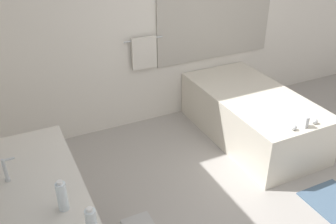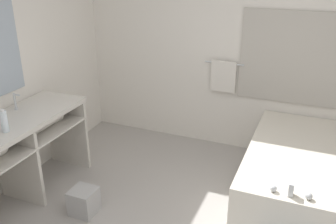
# 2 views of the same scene
# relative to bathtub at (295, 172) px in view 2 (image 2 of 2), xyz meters

# --- Properties ---
(wall_back_with_blinds) EXTENTS (7.40, 0.13, 2.70)m
(wall_back_with_blinds) POSITION_rel_bathtub_xyz_m (-0.71, 0.97, 1.02)
(wall_back_with_blinds) COLOR white
(wall_back_with_blinds) RESTS_ON ground_plane
(vanity_counter) EXTENTS (0.60, 1.69, 0.92)m
(vanity_counter) POSITION_rel_bathtub_xyz_m (-2.62, -1.09, 0.36)
(vanity_counter) COLOR silver
(vanity_counter) RESTS_ON ground_plane
(sink_faucet) EXTENTS (0.09, 0.04, 0.18)m
(sink_faucet) POSITION_rel_bathtub_xyz_m (-2.79, -0.86, 0.68)
(sink_faucet) COLOR silver
(sink_faucet) RESTS_ON vanity_counter
(bathtub) EXTENTS (0.97, 1.86, 0.71)m
(bathtub) POSITION_rel_bathtub_xyz_m (0.00, 0.00, 0.00)
(bathtub) COLOR silver
(bathtub) RESTS_ON ground_plane
(water_bottle_2) EXTENTS (0.06, 0.06, 0.22)m
(water_bottle_2) POSITION_rel_bathtub_xyz_m (-2.50, -1.30, 0.70)
(water_bottle_2) COLOR white
(water_bottle_2) RESTS_ON vanity_counter
(waste_bin) EXTENTS (0.25, 0.25, 0.26)m
(waste_bin) POSITION_rel_bathtub_xyz_m (-1.92, -1.04, -0.19)
(waste_bin) COLOR #B2B2B2
(waste_bin) RESTS_ON ground_plane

